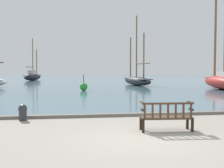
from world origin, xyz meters
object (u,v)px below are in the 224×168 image
Objects in this scene: sailboat_distant_harbor at (137,80)px; park_bench at (166,116)px; sailboat_far_starboard at (33,76)px; mooring_bollard at (23,112)px; channel_buoy at (84,87)px.

park_bench is at bearing -100.89° from sailboat_distant_harbor.
park_bench is at bearing -76.44° from sailboat_far_starboard.
sailboat_far_starboard is 11.15× the size of mooring_bollard.
channel_buoy is (-6.40, -7.29, -0.28)m from sailboat_distant_harbor.
mooring_bollard is at bearing 152.38° from park_bench.
park_bench is 0.24× the size of sailboat_far_starboard.
sailboat_distant_harbor is 9.70m from channel_buoy.
sailboat_distant_harbor is at bearing 79.11° from park_bench.
park_bench is at bearing -27.62° from mooring_bollard.
sailboat_distant_harbor is at bearing -48.72° from sailboat_far_starboard.
park_bench reaches higher than mooring_bollard.
sailboat_far_starboard is 24.16m from channel_buoy.
channel_buoy is at bearing -72.18° from sailboat_far_starboard.
sailboat_far_starboard is at bearing 107.82° from channel_buoy.
sailboat_far_starboard is 0.86× the size of sailboat_distant_harbor.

